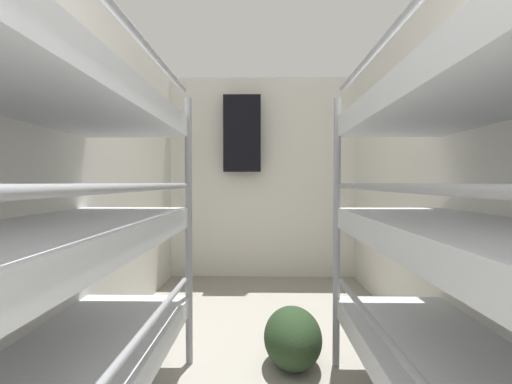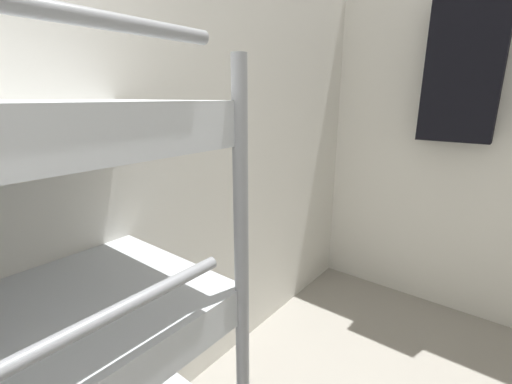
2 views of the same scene
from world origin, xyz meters
TOP-DOWN VIEW (x-y plane):
  - wall_left at (-1.16, 2.23)m, footprint 0.06×4.59m
  - wall_back at (0.00, 4.50)m, footprint 2.38×0.06m
  - hanging_coat at (-0.24, 4.35)m, footprint 0.44×0.12m

SIDE VIEW (x-z plane):
  - wall_left at x=-1.16m, z-range 0.00..2.44m
  - wall_back at x=0.00m, z-range 0.00..2.44m
  - hanging_coat at x=-0.24m, z-range 1.29..2.19m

